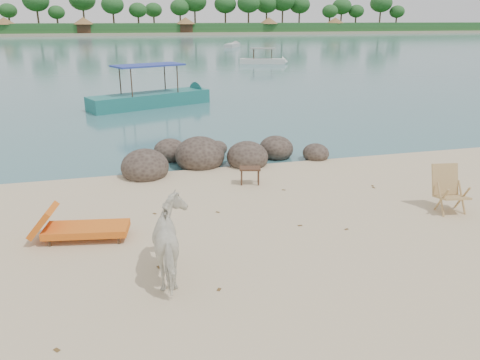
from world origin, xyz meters
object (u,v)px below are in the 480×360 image
at_px(boulders, 210,157).
at_px(side_table, 250,177).
at_px(boat_near, 148,72).
at_px(deck_chair, 453,192).
at_px(lounge_chair, 86,226).
at_px(cow, 174,243).

xyz_separation_m(boulders, side_table, (0.67, -2.12, 0.00)).
bearing_deg(side_table, boat_near, 112.41).
bearing_deg(deck_chair, lounge_chair, -175.37).
relative_size(boulders, side_table, 11.59).
relative_size(cow, boat_near, 0.22).
height_order(cow, side_table, cow).
bearing_deg(boulders, side_table, -72.51).
bearing_deg(deck_chair, side_table, 151.65).
distance_m(lounge_chair, boat_near, 15.69).
xyz_separation_m(deck_chair, boat_near, (-5.62, 16.08, 1.19)).
height_order(deck_chair, boat_near, boat_near).
distance_m(cow, deck_chair, 6.61).
xyz_separation_m(boulders, lounge_chair, (-3.42, -4.51, 0.08)).
height_order(lounge_chair, deck_chair, deck_chair).
bearing_deg(side_table, cow, -105.54).
relative_size(lounge_chair, boat_near, 0.29).
bearing_deg(lounge_chair, cow, -41.40).
bearing_deg(cow, side_table, -120.87).
xyz_separation_m(side_table, boat_near, (-1.68, 13.05, 1.49)).
xyz_separation_m(cow, boat_near, (0.86, 17.34, 1.06)).
height_order(cow, boat_near, boat_near).
distance_m(boulders, deck_chair, 6.92).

